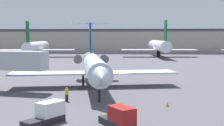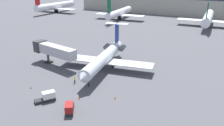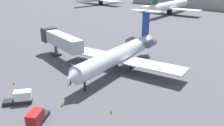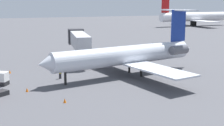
% 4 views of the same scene
% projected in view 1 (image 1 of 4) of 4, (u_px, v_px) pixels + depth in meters
% --- Properties ---
extents(ground_plane, '(400.00, 400.00, 0.10)m').
position_uv_depth(ground_plane, '(120.00, 88.00, 46.05)').
color(ground_plane, '#4C4C51').
extents(regional_jet, '(25.77, 28.72, 10.34)m').
position_uv_depth(regional_jet, '(94.00, 65.00, 46.35)').
color(regional_jet, silver).
rests_on(regional_jet, ground_plane).
extents(ground_crew_marshaller, '(0.46, 0.47, 1.69)m').
position_uv_depth(ground_crew_marshaller, '(67.00, 94.00, 35.94)').
color(ground_crew_marshaller, black).
rests_on(ground_crew_marshaller, ground_plane).
extents(baggage_tug_lead, '(3.45, 4.08, 1.90)m').
position_uv_depth(baggage_tug_lead, '(119.00, 118.00, 25.32)').
color(baggage_tug_lead, '#262628').
rests_on(baggage_tug_lead, ground_plane).
extents(baggage_tug_trailing, '(3.34, 4.12, 1.90)m').
position_uv_depth(baggage_tug_trailing, '(47.00, 114.00, 26.83)').
color(baggage_tug_trailing, '#262628').
rests_on(baggage_tug_trailing, ground_plane).
extents(traffic_cone_mid, '(0.36, 0.36, 0.55)m').
position_uv_depth(traffic_cone_mid, '(108.00, 111.00, 30.06)').
color(traffic_cone_mid, orange).
rests_on(traffic_cone_mid, ground_plane).
extents(traffic_cone_far, '(0.36, 0.36, 0.55)m').
position_uv_depth(traffic_cone_far, '(168.00, 104.00, 33.19)').
color(traffic_cone_far, orange).
rests_on(traffic_cone_far, ground_plane).
extents(terminal_building, '(161.18, 20.61, 11.63)m').
position_uv_depth(terminal_building, '(130.00, 41.00, 151.72)').
color(terminal_building, '#9E998E').
rests_on(terminal_building, ground_plane).
extents(parked_airliner_west_mid, '(29.32, 34.49, 13.02)m').
position_uv_depth(parked_airliner_west_mid, '(37.00, 47.00, 116.52)').
color(parked_airliner_west_mid, white).
rests_on(parked_airliner_west_mid, ground_plane).
extents(parked_airliner_centre, '(29.38, 34.76, 13.42)m').
position_uv_depth(parked_airliner_centre, '(159.00, 46.00, 117.19)').
color(parked_airliner_centre, white).
rests_on(parked_airliner_centre, ground_plane).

